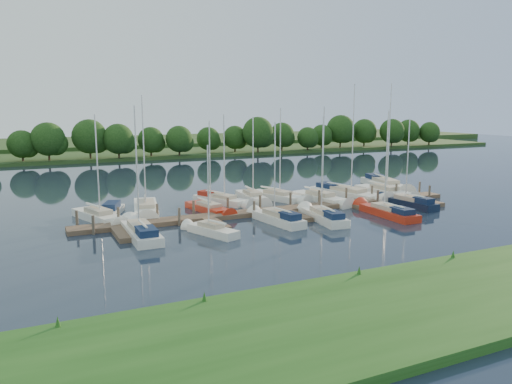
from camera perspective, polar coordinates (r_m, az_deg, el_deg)
name	(u,v)px	position (r m, az deg, el deg)	size (l,w,h in m)	color
ground	(326,230)	(42.67, 8.03, -4.30)	(260.00, 260.00, 0.00)	#1A2234
near_bank	(485,289)	(31.11, 24.67, -10.06)	(90.00, 10.00, 0.50)	#1C4C15
dock	(285,211)	(48.72, 3.32, -2.20)	(40.00, 6.00, 0.40)	#4C392A
mooring_pilings	(279,205)	(49.61, 2.70, -1.51)	(38.24, 2.84, 2.00)	#473D33
far_shore	(137,152)	(112.30, -13.50, 4.44)	(180.00, 30.00, 0.60)	#224119
distant_hill	(116,143)	(136.76, -15.69, 5.44)	(220.00, 40.00, 1.40)	#375424
treeline	(165,139)	(99.84, -10.34, 6.00)	(145.19, 9.52, 8.13)	#38281C
sailboat_n_0	(99,218)	(47.67, -17.52, -2.82)	(3.84, 7.76, 10.02)	white
motorboat	(111,212)	(49.85, -16.21, -2.17)	(3.21, 5.41, 1.47)	white
sailboat_n_2	(146,210)	(50.19, -12.46, -1.99)	(3.73, 9.43, 11.73)	white
sailboat_n_3	(209,209)	(49.39, -5.34, -1.99)	(2.87, 7.35, 9.24)	red
sailboat_n_4	(222,201)	(53.43, -3.92, -1.01)	(4.59, 7.50, 9.84)	white
sailboat_n_5	(252,198)	(54.91, -0.43, -0.73)	(2.31, 7.42, 9.56)	white
sailboat_n_6	(278,197)	(55.50, 2.55, -0.63)	(4.26, 8.14, 10.44)	white
sailboat_n_7	(320,199)	(54.69, 7.37, -0.85)	(3.16, 8.40, 10.70)	white
sailboat_n_8	(348,194)	(58.27, 10.48, -0.24)	(4.58, 10.58, 13.18)	white
sailboat_n_9	(385,193)	(60.30, 14.50, -0.09)	(2.66, 8.75, 11.11)	white
sailboat_n_10	(385,185)	(65.52, 14.56, 0.73)	(4.73, 10.84, 13.56)	white
sailboat_s_0	(141,233)	(41.06, -13.06, -4.56)	(2.10, 8.42, 10.78)	white
sailboat_s_1	(211,231)	(40.83, -5.18, -4.49)	(3.10, 5.73, 7.64)	white
sailboat_s_2	(277,219)	(44.63, 2.44, -3.14)	(2.49, 7.25, 9.38)	white
sailboat_s_3	(323,217)	(45.92, 7.69, -2.86)	(2.57, 7.69, 9.83)	white
sailboat_s_4	(387,213)	(49.08, 14.74, -2.28)	(2.09, 8.06, 10.28)	red
sailboat_s_5	(409,203)	(54.15, 17.04, -1.26)	(2.30, 7.32, 9.45)	black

